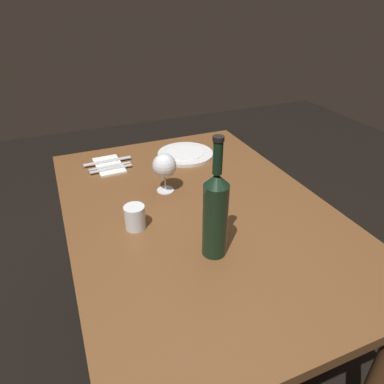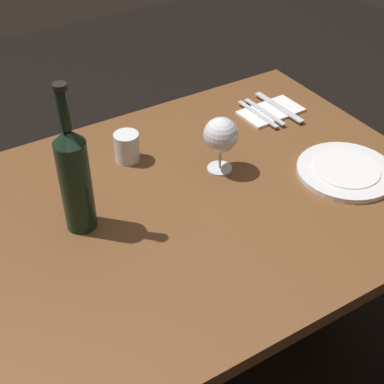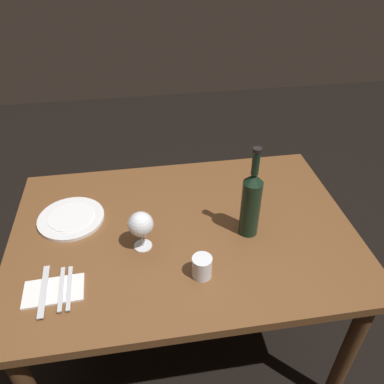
% 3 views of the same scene
% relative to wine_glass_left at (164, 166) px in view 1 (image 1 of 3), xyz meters
% --- Properties ---
extents(ground_plane, '(6.00, 6.00, 0.00)m').
position_rel_wine_glass_left_xyz_m(ground_plane, '(-0.16, -0.07, -0.84)').
color(ground_plane, black).
extents(dining_table, '(1.30, 0.90, 0.74)m').
position_rel_wine_glass_left_xyz_m(dining_table, '(-0.16, -0.07, -0.19)').
color(dining_table, brown).
rests_on(dining_table, ground).
extents(wine_glass_left, '(0.09, 0.09, 0.15)m').
position_rel_wine_glass_left_xyz_m(wine_glass_left, '(0.00, 0.00, 0.00)').
color(wine_glass_left, white).
rests_on(wine_glass_left, dining_table).
extents(wine_bottle, '(0.07, 0.07, 0.37)m').
position_rel_wine_glass_left_xyz_m(wine_bottle, '(-0.40, -0.02, 0.04)').
color(wine_bottle, black).
rests_on(wine_bottle, dining_table).
extents(water_tumbler, '(0.07, 0.07, 0.08)m').
position_rel_wine_glass_left_xyz_m(water_tumbler, '(-0.19, 0.17, -0.07)').
color(water_tumbler, white).
rests_on(water_tumbler, dining_table).
extents(dinner_plate, '(0.26, 0.26, 0.02)m').
position_rel_wine_glass_left_xyz_m(dinner_plate, '(0.27, -0.19, -0.10)').
color(dinner_plate, white).
rests_on(dinner_plate, dining_table).
extents(folded_napkin, '(0.19, 0.12, 0.01)m').
position_rel_wine_glass_left_xyz_m(folded_napkin, '(0.30, 0.16, -0.10)').
color(folded_napkin, white).
rests_on(folded_napkin, dining_table).
extents(fork_inner, '(0.02, 0.18, 0.00)m').
position_rel_wine_glass_left_xyz_m(fork_inner, '(0.27, 0.16, -0.09)').
color(fork_inner, silver).
rests_on(fork_inner, folded_napkin).
extents(fork_outer, '(0.02, 0.18, 0.00)m').
position_rel_wine_glass_left_xyz_m(fork_outer, '(0.25, 0.16, -0.09)').
color(fork_outer, silver).
rests_on(fork_outer, folded_napkin).
extents(table_knife, '(0.03, 0.21, 0.00)m').
position_rel_wine_glass_left_xyz_m(table_knife, '(0.33, 0.16, -0.09)').
color(table_knife, silver).
rests_on(table_knife, folded_napkin).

